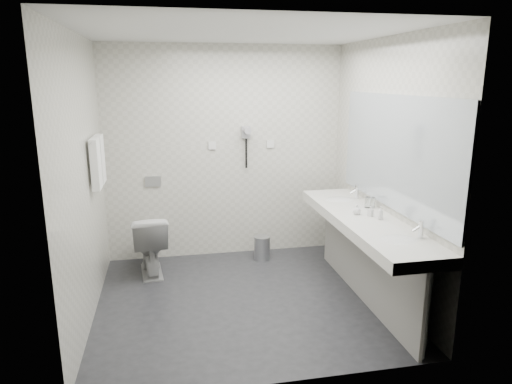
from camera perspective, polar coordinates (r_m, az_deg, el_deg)
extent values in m
plane|color=#222327|center=(4.65, -1.50, -13.19)|extent=(2.80, 2.80, 0.00)
plane|color=silver|center=(4.16, -1.72, 19.16)|extent=(2.80, 2.80, 0.00)
plane|color=beige|center=(5.50, -3.86, 4.77)|extent=(2.80, 0.00, 2.80)
plane|color=beige|center=(3.00, 2.54, -2.93)|extent=(2.80, 0.00, 2.80)
plane|color=beige|center=(4.24, -20.62, 1.18)|extent=(0.00, 2.60, 2.60)
plane|color=beige|center=(4.67, 15.62, 2.66)|extent=(0.00, 2.60, 2.60)
cube|color=silver|center=(4.48, 13.23, -3.58)|extent=(0.55, 2.20, 0.10)
cube|color=gray|center=(4.64, 13.23, -8.58)|extent=(0.03, 2.15, 0.75)
cylinder|color=silver|center=(3.82, 20.19, -14.15)|extent=(0.06, 0.06, 0.75)
cylinder|color=silver|center=(5.55, 9.13, -4.61)|extent=(0.06, 0.06, 0.75)
cube|color=#B2BCC6|center=(4.45, 16.76, 4.68)|extent=(0.02, 2.20, 1.05)
ellipsoid|color=silver|center=(3.92, 17.14, -5.83)|extent=(0.40, 0.31, 0.05)
ellipsoid|color=silver|center=(5.05, 10.26, -1.06)|extent=(0.40, 0.31, 0.05)
cylinder|color=silver|center=(3.99, 19.71, -4.35)|extent=(0.04, 0.04, 0.15)
cylinder|color=silver|center=(5.10, 12.34, 0.04)|extent=(0.04, 0.04, 0.15)
imported|color=silver|center=(4.48, 13.96, -2.33)|extent=(0.06, 0.06, 0.10)
imported|color=silver|center=(4.51, 12.36, -2.12)|extent=(0.11, 0.11, 0.10)
imported|color=silver|center=(4.39, 15.13, -2.53)|extent=(0.05, 0.05, 0.13)
cylinder|color=silver|center=(4.77, 13.65, -1.25)|extent=(0.07, 0.07, 0.11)
cylinder|color=silver|center=(4.79, 14.16, -1.24)|extent=(0.08, 0.08, 0.10)
imported|color=silver|center=(5.26, -13.01, -6.25)|extent=(0.44, 0.70, 0.68)
cube|color=#B2B5BA|center=(5.50, -12.61, 1.28)|extent=(0.18, 0.02, 0.12)
cylinder|color=#B2B5BA|center=(5.57, 0.75, -6.97)|extent=(0.25, 0.25, 0.27)
cylinder|color=#B2B5BA|center=(5.52, 0.76, -5.59)|extent=(0.19, 0.19, 0.02)
cylinder|color=silver|center=(4.72, -19.28, 6.21)|extent=(0.02, 0.62, 0.02)
cube|color=white|center=(4.61, -19.18, 3.28)|extent=(0.07, 0.24, 0.48)
cube|color=white|center=(4.88, -18.75, 3.87)|extent=(0.07, 0.24, 0.48)
cube|color=gray|center=(5.47, -1.25, 7.40)|extent=(0.10, 0.04, 0.14)
cylinder|color=gray|center=(5.40, -1.12, 7.63)|extent=(0.08, 0.14, 0.08)
cylinder|color=black|center=(5.49, -1.21, 4.79)|extent=(0.02, 0.02, 0.35)
cube|color=silver|center=(5.45, -5.44, 5.73)|extent=(0.09, 0.02, 0.09)
cube|color=silver|center=(5.57, 1.79, 5.95)|extent=(0.09, 0.02, 0.09)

